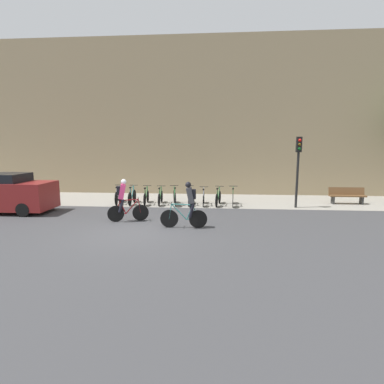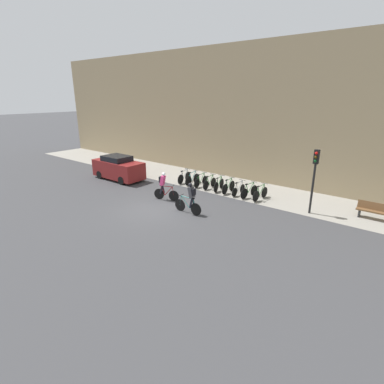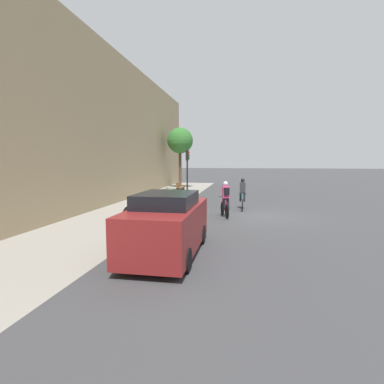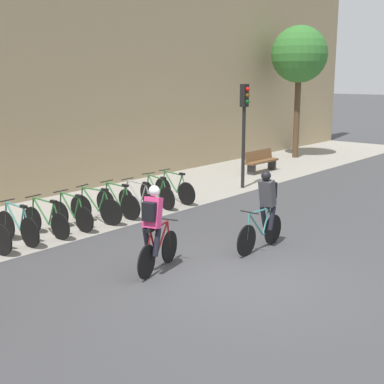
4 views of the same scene
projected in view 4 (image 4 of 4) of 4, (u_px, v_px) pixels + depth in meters
ground at (243, 281)px, 10.24m from camera, size 200.00×200.00×0.00m
kerb_strip at (39, 220)px, 14.53m from camera, size 44.00×4.50×0.01m
cyclist_pink at (154, 227)px, 10.48m from camera, size 1.63×0.63×1.78m
cyclist_grey at (265, 208)px, 12.02m from camera, size 1.81×0.46×1.79m
parked_bike_1 at (18, 227)px, 12.45m from camera, size 0.46×1.69×0.99m
parked_bike_2 at (46, 220)px, 13.03m from camera, size 0.46×1.71×0.96m
parked_bike_3 at (72, 214)px, 13.60m from camera, size 0.46×1.62×0.96m
parked_bike_4 at (96, 208)px, 14.18m from camera, size 0.50×1.71×0.99m
parked_bike_5 at (118, 203)px, 14.75m from camera, size 0.46×1.69×0.99m
parked_bike_6 at (138, 199)px, 15.34m from camera, size 0.46×1.63×0.94m
parked_bike_7 at (157, 194)px, 15.91m from camera, size 0.46×1.69×0.98m
parked_bike_8 at (175, 189)px, 16.48m from camera, size 0.46×1.76×0.99m
traffic_light_pole at (244, 117)px, 18.19m from camera, size 0.26×0.30×3.57m
bench at (261, 161)px, 21.65m from camera, size 1.88×0.44×0.89m
street_tree_0 at (299, 55)px, 24.66m from camera, size 2.60×2.60×6.11m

